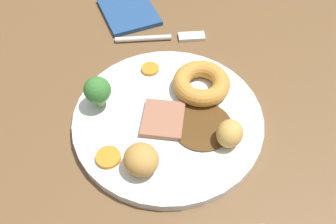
% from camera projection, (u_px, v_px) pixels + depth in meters
% --- Properties ---
extents(dining_table, '(1.20, 0.84, 0.04)m').
position_uv_depth(dining_table, '(173.00, 113.00, 0.55)').
color(dining_table, brown).
rests_on(dining_table, ground).
extents(dinner_plate, '(0.26, 0.26, 0.01)m').
position_uv_depth(dinner_plate, '(168.00, 119.00, 0.51)').
color(dinner_plate, white).
rests_on(dinner_plate, dining_table).
extents(gravy_pool, '(0.08, 0.08, 0.00)m').
position_uv_depth(gravy_pool, '(202.00, 126.00, 0.49)').
color(gravy_pool, '#563819').
rests_on(gravy_pool, dinner_plate).
extents(meat_slice_main, '(0.07, 0.07, 0.01)m').
position_uv_depth(meat_slice_main, '(163.00, 119.00, 0.50)').
color(meat_slice_main, '#9E664C').
rests_on(meat_slice_main, dinner_plate).
extents(yorkshire_pudding, '(0.08, 0.08, 0.03)m').
position_uv_depth(yorkshire_pudding, '(201.00, 83.00, 0.53)').
color(yorkshire_pudding, '#C68938').
rests_on(yorkshire_pudding, dinner_plate).
extents(roast_potato_left, '(0.05, 0.05, 0.04)m').
position_uv_depth(roast_potato_left, '(230.00, 133.00, 0.47)').
color(roast_potato_left, tan).
rests_on(roast_potato_left, dinner_plate).
extents(roast_potato_right, '(0.06, 0.06, 0.04)m').
position_uv_depth(roast_potato_right, '(141.00, 160.00, 0.44)').
color(roast_potato_right, '#BC8C42').
rests_on(roast_potato_right, dinner_plate).
extents(carrot_coin_front, '(0.03, 0.03, 0.01)m').
position_uv_depth(carrot_coin_front, '(150.00, 69.00, 0.56)').
color(carrot_coin_front, orange).
rests_on(carrot_coin_front, dinner_plate).
extents(carrot_coin_back, '(0.03, 0.03, 0.01)m').
position_uv_depth(carrot_coin_back, '(108.00, 157.00, 0.46)').
color(carrot_coin_back, orange).
rests_on(carrot_coin_back, dinner_plate).
extents(broccoli_floret, '(0.04, 0.04, 0.05)m').
position_uv_depth(broccoli_floret, '(97.00, 91.00, 0.49)').
color(broccoli_floret, '#8CB766').
rests_on(broccoli_floret, dinner_plate).
extents(fork, '(0.02, 0.15, 0.01)m').
position_uv_depth(fork, '(163.00, 38.00, 0.62)').
color(fork, silver).
rests_on(fork, dining_table).
extents(folded_napkin, '(0.13, 0.11, 0.01)m').
position_uv_depth(folded_napkin, '(129.00, 12.00, 0.66)').
color(folded_napkin, navy).
rests_on(folded_napkin, dining_table).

